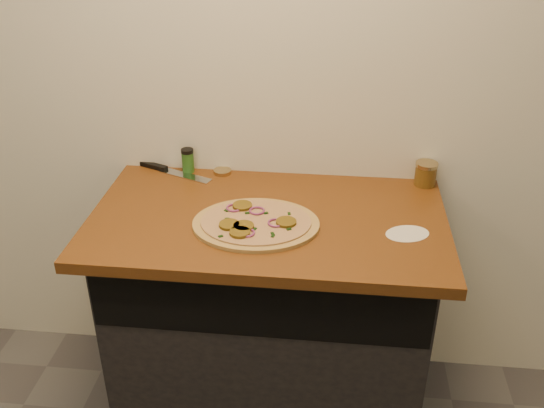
# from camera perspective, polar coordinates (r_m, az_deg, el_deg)

# --- Properties ---
(room_shell) EXTENTS (4.02, 3.52, 2.71)m
(room_shell) POSITION_cam_1_polar(r_m,az_deg,el_deg) (0.46, -21.82, -3.35)
(room_shell) COLOR silver
(room_shell) RESTS_ON ground
(cabinet) EXTENTS (1.10, 0.60, 0.86)m
(cabinet) POSITION_cam_1_polar(r_m,az_deg,el_deg) (2.34, -0.27, -10.70)
(cabinet) COLOR black
(cabinet) RESTS_ON ground
(countertop) EXTENTS (1.20, 0.70, 0.04)m
(countertop) POSITION_cam_1_polar(r_m,az_deg,el_deg) (2.05, -0.39, -1.54)
(countertop) COLOR brown
(countertop) RESTS_ON cabinet
(pizza) EXTENTS (0.44, 0.44, 0.03)m
(pizza) POSITION_cam_1_polar(r_m,az_deg,el_deg) (1.98, -1.58, -1.82)
(pizza) COLOR tan
(pizza) RESTS_ON countertop
(chefs_knife) EXTENTS (0.31, 0.15, 0.02)m
(chefs_knife) POSITION_cam_1_polar(r_m,az_deg,el_deg) (2.37, -9.72, 3.13)
(chefs_knife) COLOR #B7BAC1
(chefs_knife) RESTS_ON countertop
(mason_jar_lid) EXTENTS (0.09, 0.09, 0.01)m
(mason_jar_lid) POSITION_cam_1_polar(r_m,az_deg,el_deg) (2.33, -4.68, 3.06)
(mason_jar_lid) COLOR tan
(mason_jar_lid) RESTS_ON countertop
(salsa_jar) EXTENTS (0.08, 0.08, 0.09)m
(salsa_jar) POSITION_cam_1_polar(r_m,az_deg,el_deg) (2.29, 14.27, 2.78)
(salsa_jar) COLOR maroon
(salsa_jar) RESTS_ON countertop
(spice_shaker) EXTENTS (0.05, 0.05, 0.09)m
(spice_shaker) POSITION_cam_1_polar(r_m,az_deg,el_deg) (2.34, -7.93, 4.09)
(spice_shaker) COLOR #265A1C
(spice_shaker) RESTS_ON countertop
(flour_spill) EXTENTS (0.19, 0.19, 0.00)m
(flour_spill) POSITION_cam_1_polar(r_m,az_deg,el_deg) (1.99, 12.62, -2.74)
(flour_spill) COLOR silver
(flour_spill) RESTS_ON countertop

